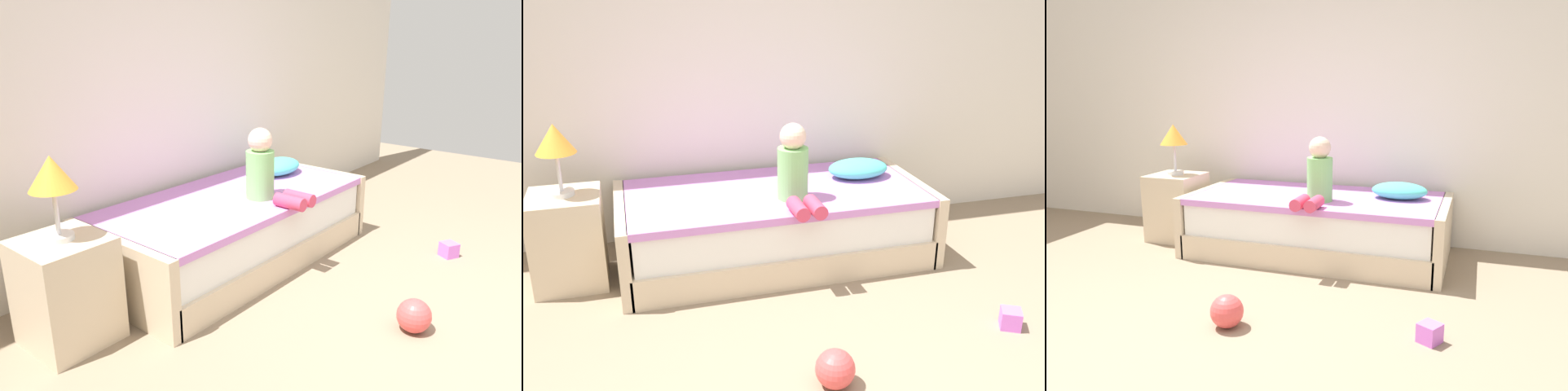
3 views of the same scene
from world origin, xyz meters
The scene contains 8 objects.
wall_rear centered at (0.00, 2.60, 1.45)m, with size 7.20×0.10×2.90m, color silver.
bed centered at (0.13, 2.00, 0.25)m, with size 2.11×1.00×0.50m.
nightstand centered at (-1.22, 2.00, 0.30)m, with size 0.44×0.44×0.60m, color beige.
table_lamp centered at (-1.22, 2.00, 0.94)m, with size 0.24×0.24×0.45m.
child_figure centered at (0.21, 1.77, 0.70)m, with size 0.20×0.51×0.50m.
pillow centered at (0.79, 2.10, 0.56)m, with size 0.44×0.30×0.13m, color #4CCCBC.
toy_ball centered at (0.05, 0.57, 0.10)m, with size 0.20×0.20×0.20m, color #E54C4C.
toy_block centered at (1.18, 0.77, 0.05)m, with size 0.11×0.11×0.11m, color #CC66D8.
Camera 2 is at (-0.82, -1.59, 1.86)m, focal length 40.04 mm.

